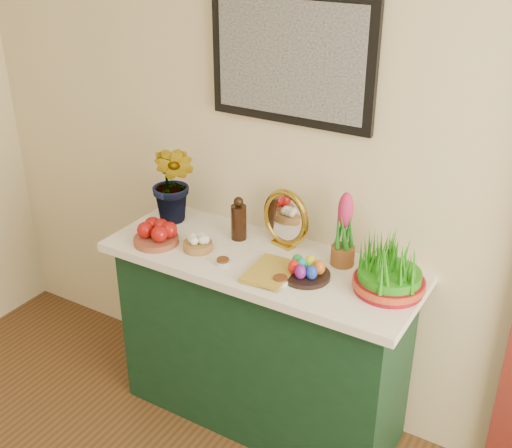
% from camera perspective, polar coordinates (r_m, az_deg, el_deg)
% --- Properties ---
extents(sideboard, '(1.30, 0.45, 0.85)m').
position_cam_1_polar(sideboard, '(3.03, 0.49, -10.59)').
color(sideboard, '#12341F').
rests_on(sideboard, ground).
extents(tablecloth, '(1.40, 0.55, 0.04)m').
position_cam_1_polar(tablecloth, '(2.79, 0.53, -3.28)').
color(tablecloth, silver).
rests_on(tablecloth, sideboard).
extents(hyacinth_green, '(0.28, 0.24, 0.53)m').
position_cam_1_polar(hyacinth_green, '(3.00, -7.39, 4.78)').
color(hyacinth_green, '#1F7B1F').
rests_on(hyacinth_green, tablecloth).
extents(apple_bowl, '(0.23, 0.23, 0.10)m').
position_cam_1_polar(apple_bowl, '(2.90, -8.90, -0.93)').
color(apple_bowl, brown).
rests_on(apple_bowl, tablecloth).
extents(garlic_basket, '(0.13, 0.13, 0.07)m').
position_cam_1_polar(garlic_basket, '(2.83, -5.20, -1.73)').
color(garlic_basket, olive).
rests_on(garlic_basket, tablecloth).
extents(vinegar_cruet, '(0.07, 0.07, 0.21)m').
position_cam_1_polar(vinegar_cruet, '(2.89, -1.54, 0.33)').
color(vinegar_cruet, black).
rests_on(vinegar_cruet, tablecloth).
extents(mirror, '(0.27, 0.12, 0.26)m').
position_cam_1_polar(mirror, '(2.82, 2.65, 0.46)').
color(mirror, gold).
rests_on(mirror, tablecloth).
extents(book, '(0.18, 0.25, 0.03)m').
position_cam_1_polar(book, '(2.68, -0.41, -3.78)').
color(book, '#B6942F').
rests_on(book, tablecloth).
extents(spice_dish_left, '(0.06, 0.06, 0.03)m').
position_cam_1_polar(spice_dish_left, '(2.72, -2.95, -3.37)').
color(spice_dish_left, silver).
rests_on(spice_dish_left, tablecloth).
extents(spice_dish_right, '(0.07, 0.07, 0.03)m').
position_cam_1_polar(spice_dish_right, '(2.59, 2.18, -5.03)').
color(spice_dish_right, silver).
rests_on(spice_dish_right, tablecloth).
extents(egg_plate, '(0.26, 0.26, 0.08)m').
position_cam_1_polar(egg_plate, '(2.62, 4.41, -4.14)').
color(egg_plate, black).
rests_on(egg_plate, tablecloth).
extents(hyacinth_pink, '(0.10, 0.10, 0.33)m').
position_cam_1_polar(hyacinth_pink, '(2.68, 7.84, -0.78)').
color(hyacinth_pink, brown).
rests_on(hyacinth_pink, tablecloth).
extents(wheatgrass_sabzeh, '(0.29, 0.29, 0.23)m').
position_cam_1_polar(wheatgrass_sabzeh, '(2.55, 11.86, -3.82)').
color(wheatgrass_sabzeh, maroon).
rests_on(wheatgrass_sabzeh, tablecloth).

